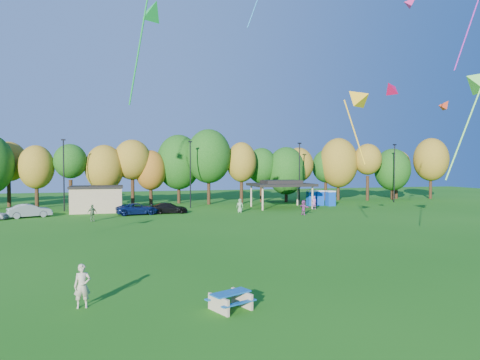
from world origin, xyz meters
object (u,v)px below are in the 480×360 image
object	(u,v)px
porta_potties	(320,198)
car_d	(169,208)
car_c	(138,209)
picnic_table	(231,299)
car_b	(30,211)
kite_flyer	(82,286)

from	to	relation	value
porta_potties	car_d	size ratio (longest dim) A/B	0.84
porta_potties	car_c	bearing A→B (deg)	-170.22
picnic_table	car_b	size ratio (longest dim) A/B	0.45
kite_flyer	car_c	bearing A→B (deg)	82.06
picnic_table	car_d	bearing A→B (deg)	65.06
picnic_table	car_c	world-z (taller)	car_c
car_d	picnic_table	bearing A→B (deg)	179.92
car_c	car_d	size ratio (longest dim) A/B	1.10
picnic_table	car_c	distance (m)	34.96
car_b	car_d	distance (m)	15.39
kite_flyer	car_c	size ratio (longest dim) A/B	0.36
car_c	car_b	bearing A→B (deg)	78.96
porta_potties	car_d	distance (m)	22.37
car_d	car_c	bearing A→B (deg)	98.86
porta_potties	kite_flyer	world-z (taller)	porta_potties
car_d	kite_flyer	bearing A→B (deg)	170.10
car_d	car_b	bearing A→B (deg)	91.77
kite_flyer	car_d	bearing A→B (deg)	75.94
picnic_table	porta_potties	bearing A→B (deg)	36.56
car_b	car_c	size ratio (longest dim) A/B	0.92
picnic_table	car_b	bearing A→B (deg)	88.87
porta_potties	car_c	size ratio (longest dim) A/B	0.76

